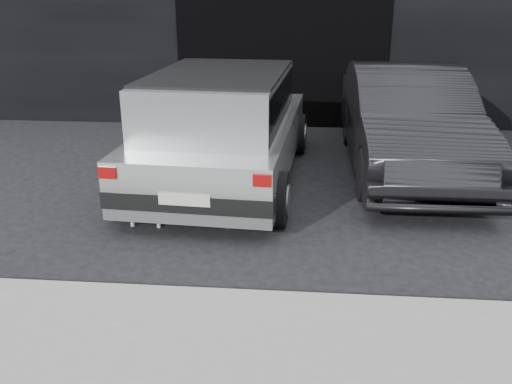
# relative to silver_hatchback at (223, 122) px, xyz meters

# --- Properties ---
(ground) EXTENTS (80.00, 80.00, 0.00)m
(ground) POSITION_rel_silver_hatchback_xyz_m (-0.34, -0.65, -0.86)
(ground) COLOR black
(ground) RESTS_ON ground
(garage_opening) EXTENTS (4.00, 0.10, 2.60)m
(garage_opening) POSITION_rel_silver_hatchback_xyz_m (0.66, 3.34, 0.44)
(garage_opening) COLOR black
(garage_opening) RESTS_ON ground
(curb) EXTENTS (18.00, 0.25, 0.12)m
(curb) POSITION_rel_silver_hatchback_xyz_m (0.66, -3.25, -0.80)
(curb) COLOR gray
(curb) RESTS_ON ground
(silver_hatchback) EXTENTS (2.34, 4.37, 1.57)m
(silver_hatchback) POSITION_rel_silver_hatchback_xyz_m (0.00, 0.00, 0.00)
(silver_hatchback) COLOR #BBBEC0
(silver_hatchback) RESTS_ON ground
(second_car) EXTENTS (1.64, 4.63, 1.52)m
(second_car) POSITION_rel_silver_hatchback_xyz_m (2.63, 0.76, -0.09)
(second_car) COLOR black
(second_car) RESTS_ON ground
(cat_siamese) EXTENTS (0.38, 0.64, 0.24)m
(cat_siamese) POSITION_rel_silver_hatchback_xyz_m (0.29, -1.52, -0.75)
(cat_siamese) COLOR beige
(cat_siamese) RESTS_ON ground
(cat_white) EXTENTS (0.80, 0.29, 0.37)m
(cat_white) POSITION_rel_silver_hatchback_xyz_m (-0.65, -1.58, -0.68)
(cat_white) COLOR white
(cat_white) RESTS_ON ground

